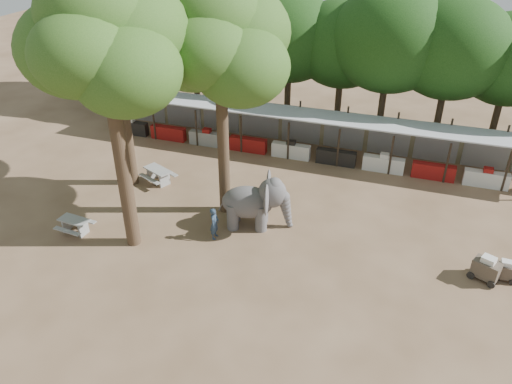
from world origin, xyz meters
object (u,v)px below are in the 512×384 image
(yard_tree_back, at_px, (218,41))
(picnic_table_far, at_px, (158,174))
(yard_tree_center, at_px, (103,42))
(cart_front, at_px, (486,269))
(yard_tree_left, at_px, (112,33))
(elephant, at_px, (256,202))
(picnic_table_near, at_px, (75,224))
(handler, at_px, (214,223))
(cart_back, at_px, (505,270))

(yard_tree_back, relative_size, picnic_table_far, 5.27)
(yard_tree_center, height_order, cart_front, yard_tree_center)
(yard_tree_left, bearing_deg, elephant, -13.93)
(picnic_table_near, bearing_deg, yard_tree_left, 96.14)
(picnic_table_near, distance_m, cart_front, 18.58)
(handler, distance_m, picnic_table_near, 6.73)
(elephant, bearing_deg, yard_tree_back, 141.12)
(picnic_table_far, bearing_deg, elephant, 5.48)
(yard_tree_center, relative_size, yard_tree_back, 1.06)
(yard_tree_center, distance_m, cart_front, 17.86)
(cart_front, xyz_separation_m, cart_back, (0.76, 0.28, -0.11))
(yard_tree_left, xyz_separation_m, yard_tree_back, (6.00, -1.00, 0.34))
(picnic_table_far, bearing_deg, cart_front, 14.47)
(picnic_table_near, relative_size, cart_front, 1.15)
(cart_front, relative_size, cart_back, 1.43)
(yard_tree_back, xyz_separation_m, elephant, (2.08, -1.00, -7.20))
(cart_front, bearing_deg, elephant, -159.47)
(yard_tree_left, height_order, picnic_table_far, yard_tree_left)
(yard_tree_back, bearing_deg, elephant, -25.76)
(picnic_table_far, height_order, cart_back, cart_back)
(yard_tree_left, xyz_separation_m, picnic_table_far, (1.50, 0.28, -7.65))
(yard_tree_center, relative_size, cart_back, 12.37)
(cart_back, bearing_deg, picnic_table_far, 172.48)
(yard_tree_center, height_order, picnic_table_near, yard_tree_center)
(picnic_table_far, distance_m, cart_back, 17.94)
(yard_tree_back, xyz_separation_m, cart_back, (13.23, -1.48, -8.08))
(yard_tree_back, height_order, cart_front, yard_tree_back)
(yard_tree_center, bearing_deg, elephant, 30.53)
(yard_tree_center, xyz_separation_m, cart_back, (16.23, 2.52, -8.75))
(elephant, bearing_deg, picnic_table_far, 147.72)
(cart_front, bearing_deg, yard_tree_center, -147.07)
(yard_tree_left, relative_size, yard_tree_center, 0.92)
(yard_tree_left, relative_size, elephant, 3.06)
(handler, relative_size, picnic_table_far, 0.74)
(yard_tree_back, bearing_deg, handler, -77.68)
(yard_tree_back, relative_size, cart_front, 8.14)
(picnic_table_near, xyz_separation_m, cart_back, (19.15, 2.89, -0.02))
(elephant, relative_size, cart_back, 3.70)
(yard_tree_left, bearing_deg, picnic_table_near, -89.17)
(cart_front, bearing_deg, cart_back, 44.99)
(handler, xyz_separation_m, cart_front, (11.90, 0.86, -0.23))
(yard_tree_left, xyz_separation_m, handler, (6.57, -3.62, -7.40))
(yard_tree_left, relative_size, cart_front, 7.89)
(cart_front, bearing_deg, handler, -151.20)
(elephant, relative_size, handler, 2.26)
(yard_tree_left, bearing_deg, yard_tree_back, -9.46)
(yard_tree_back, bearing_deg, yard_tree_center, -126.86)
(picnic_table_far, height_order, cart_front, cart_front)
(yard_tree_left, distance_m, cart_back, 20.87)
(picnic_table_near, relative_size, picnic_table_far, 0.75)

